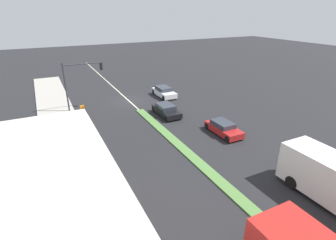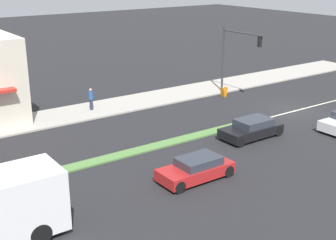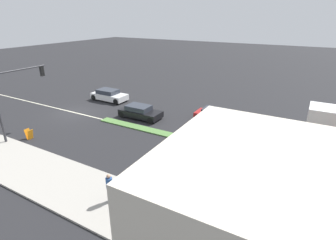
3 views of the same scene
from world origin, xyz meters
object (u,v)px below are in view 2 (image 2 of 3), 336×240
at_px(warning_aframe_sign, 224,92).
at_px(suv_black, 252,129).
at_px(hatchback_red, 196,169).
at_px(pedestrian, 91,99).
at_px(traffic_signal_main, 235,50).

height_order(warning_aframe_sign, suv_black, suv_black).
bearing_deg(hatchback_red, suv_black, -67.67).
relative_size(warning_aframe_sign, suv_black, 0.20).
xyz_separation_m(pedestrian, warning_aframe_sign, (-2.79, -11.01, -0.58)).
bearing_deg(warning_aframe_sign, hatchback_red, 133.22).
height_order(traffic_signal_main, pedestrian, traffic_signal_main).
relative_size(warning_aframe_sign, hatchback_red, 0.21).
bearing_deg(traffic_signal_main, warning_aframe_sign, 86.83).
xyz_separation_m(traffic_signal_main, suv_black, (-8.32, 6.08, -3.30)).
xyz_separation_m(traffic_signal_main, warning_aframe_sign, (0.06, 1.00, -3.47)).
bearing_deg(traffic_signal_main, pedestrian, 76.67).
height_order(warning_aframe_sign, hatchback_red, hatchback_red).
height_order(traffic_signal_main, warning_aframe_sign, traffic_signal_main).
distance_m(hatchback_red, suv_black, 7.37).
distance_m(pedestrian, warning_aframe_sign, 11.37).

